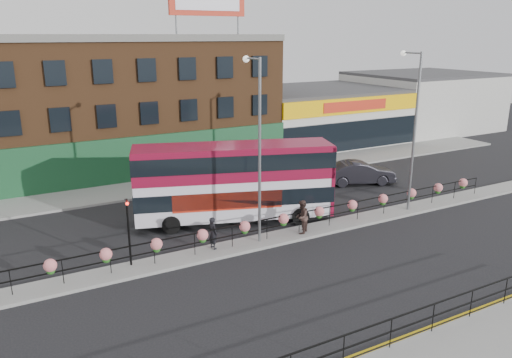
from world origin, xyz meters
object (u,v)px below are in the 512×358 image
pedestrian_a (213,233)px  pedestrian_b (302,217)px  double_decker_bus (235,175)px  car (359,173)px  lamp_column_west (257,136)px  lamp_column_east (413,118)px

pedestrian_a → pedestrian_b: 4.97m
double_decker_bus → pedestrian_a: bearing=-131.2°
double_decker_bus → car: double_decker_bus is taller
pedestrian_b → lamp_column_west: (-2.49, 0.38, 4.56)m
lamp_column_east → car: bearing=77.7°
double_decker_bus → lamp_column_west: (-0.34, -3.27, 2.86)m
double_decker_bus → car: size_ratio=2.15×
pedestrian_a → lamp_column_west: bearing=-101.1°
car → lamp_column_east: lamp_column_east is taller
double_decker_bus → lamp_column_west: 4.36m
car → pedestrian_a: size_ratio=3.24×
pedestrian_b → lamp_column_east: (7.79, 0.27, 4.62)m
double_decker_bus → pedestrian_a: (-2.80, -3.20, -1.79)m
car → lamp_column_east: size_ratio=0.57×
lamp_column_west → pedestrian_b: bearing=-8.6°
pedestrian_a → lamp_column_east: 13.58m
double_decker_bus → lamp_column_east: 10.89m
double_decker_bus → lamp_column_west: lamp_column_west is taller
double_decker_bus → lamp_column_east: size_ratio=1.22×
pedestrian_b → double_decker_bus: bearing=-98.5°
lamp_column_east → double_decker_bus: bearing=161.2°
pedestrian_a → double_decker_bus: bearing=-50.6°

